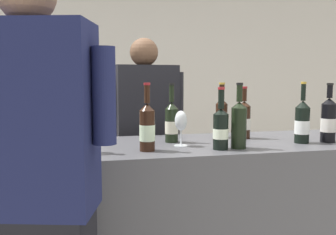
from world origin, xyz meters
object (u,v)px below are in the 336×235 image
Objects in this scene: wine_bottle_9 at (302,122)px; person_server at (145,159)px; person_guest at (36,228)px; wine_bottle_6 at (172,122)px; wine_bottle_7 at (244,120)px; wine_bottle_3 at (147,127)px; wine_glass at (181,122)px; wine_bottle_1 at (80,128)px; wine_bottle_2 at (221,117)px; wine_bottle_4 at (328,120)px; wine_bottle_0 at (21,124)px; wine_bottle_5 at (239,123)px; wine_bottle_8 at (221,128)px; ice_bucket at (36,130)px.

wine_bottle_9 is 1.11m from person_server.
person_guest is at bearing -114.88° from person_server.
wine_bottle_9 is 0.21× the size of person_server.
wine_bottle_6 is 1.07× the size of wine_bottle_7.
wine_bottle_9 reaches higher than wine_bottle_3.
wine_bottle_3 is 1.79× the size of wine_glass.
wine_bottle_1 reaches higher than wine_bottle_2.
person_guest is at bearing -105.57° from wine_bottle_1.
wine_bottle_3 is 0.68m from wine_bottle_7.
person_server reaches higher than wine_bottle_4.
wine_glass is (0.85, -0.21, 0.01)m from wine_bottle_0.
wine_bottle_5 reaches higher than wine_bottle_6.
wine_bottle_5 is 0.31m from wine_glass.
wine_bottle_8 reaches higher than ice_bucket.
wine_bottle_8 is at bearing -37.03° from wine_glass.
person_server reaches higher than wine_bottle_8.
wine_bottle_6 is (-0.30, 0.25, -0.02)m from wine_bottle_5.
wine_bottle_0 is 0.19× the size of person_server.
wine_bottle_8 is 1.01m from person_guest.
person_server is (-0.10, 0.65, -0.34)m from wine_glass.
wine_bottle_6 is at bearing 48.05° from person_guest.
wine_bottle_7 is at bearing -2.14° from wine_bottle_0.
wine_bottle_1 is 1.04× the size of wine_bottle_4.
wine_bottle_2 is (0.84, 0.28, 0.00)m from wine_bottle_1.
wine_bottle_0 is at bearing 163.22° from wine_bottle_5.
wine_bottle_2 is 1.00× the size of wine_bottle_6.
wine_bottle_3 is at bearing -24.98° from wine_bottle_0.
wine_glass is at bearing -80.13° from wine_bottle_6.
wine_bottle_7 is at bearing 48.99° from wine_bottle_8.
person_guest reaches higher than wine_bottle_9.
wine_bottle_3 is 0.75m from person_guest.
person_guest is at bearing -138.36° from wine_glass.
wine_bottle_3 reaches higher than wine_bottle_5.
wine_bottle_7 is at bearing 20.66° from wine_glass.
wine_bottle_5 is (-0.57, -0.07, 0.01)m from wine_bottle_4.
wine_bottle_5 is (1.13, -0.34, 0.01)m from wine_bottle_0.
wine_bottle_0 is 0.94× the size of wine_bottle_6.
person_server is at bearing 137.89° from wine_bottle_7.
wine_bottle_3 is 0.54m from ice_bucket.
wine_bottle_6 is at bearing 167.83° from wine_bottle_4.
wine_bottle_9 is at bearing -41.69° from person_server.
wine_bottle_4 is 1.07× the size of wine_bottle_7.
wine_bottle_4 reaches higher than wine_glass.
person_server reaches higher than ice_bucket.
wine_bottle_9 reaches higher than ice_bucket.
wine_bottle_6 is 1.42× the size of ice_bucket.
wine_bottle_1 is at bearing 74.43° from person_guest.
wine_bottle_8 is at bearing -176.62° from wine_bottle_5.
wine_glass is (-0.44, -0.16, 0.02)m from wine_bottle_7.
wine_bottle_3 reaches higher than wine_glass.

